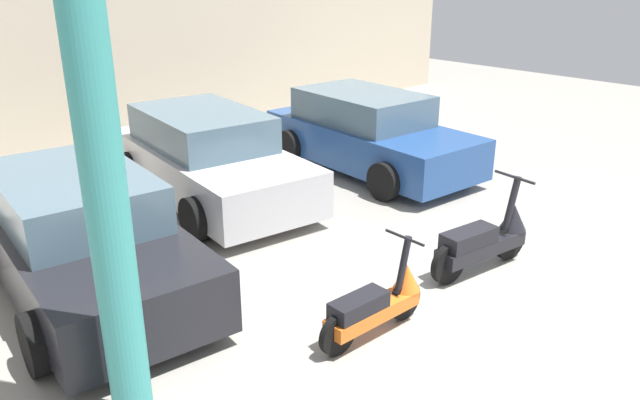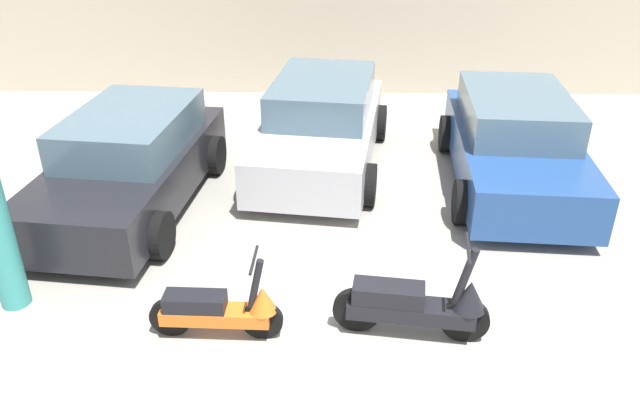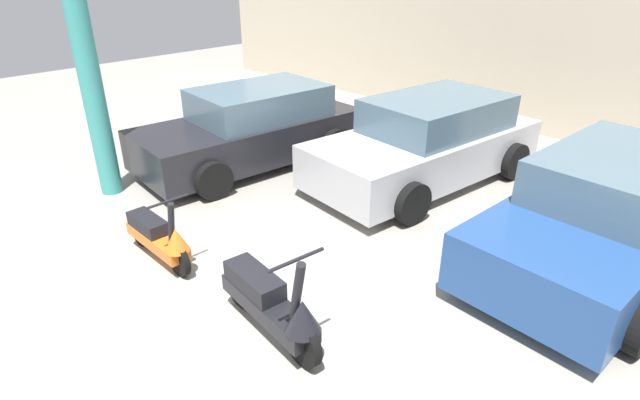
% 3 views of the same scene
% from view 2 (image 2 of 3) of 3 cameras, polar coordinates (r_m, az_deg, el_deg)
% --- Properties ---
extents(ground_plane, '(28.00, 28.00, 0.00)m').
position_cam_2_polar(ground_plane, '(5.98, 3.73, -17.29)').
color(ground_plane, '#9E998E').
extents(scooter_front_left, '(1.37, 0.49, 0.95)m').
position_cam_2_polar(scooter_front_left, '(6.43, -9.02, -9.81)').
color(scooter_front_left, black).
rests_on(scooter_front_left, ground_plane).
extents(scooter_front_right, '(1.58, 0.58, 1.10)m').
position_cam_2_polar(scooter_front_right, '(6.41, 8.96, -9.36)').
color(scooter_front_right, black).
rests_on(scooter_front_right, ground_plane).
extents(car_rear_left, '(2.24, 4.10, 1.34)m').
position_cam_2_polar(car_rear_left, '(9.06, -16.94, 3.27)').
color(car_rear_left, black).
rests_on(car_rear_left, ground_plane).
extents(car_rear_center, '(2.34, 4.20, 1.36)m').
position_cam_2_polar(car_rear_center, '(9.97, 0.11, 6.85)').
color(car_rear_center, '#B7B7BC').
rests_on(car_rear_center, ground_plane).
extents(car_rear_right, '(2.16, 4.11, 1.35)m').
position_cam_2_polar(car_rear_right, '(9.73, 17.32, 4.98)').
color(car_rear_right, navy).
rests_on(car_rear_right, ground_plane).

